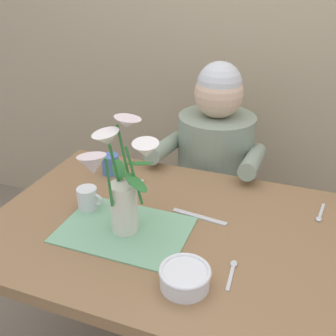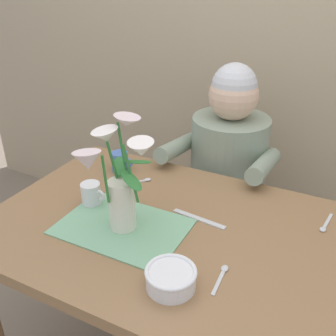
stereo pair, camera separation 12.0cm
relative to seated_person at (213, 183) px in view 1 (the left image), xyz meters
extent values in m
cube|color=tan|center=(0.02, 0.43, 0.69)|extent=(4.00, 0.10, 2.50)
cube|color=olive|center=(0.02, -0.62, 0.16)|extent=(1.20, 0.80, 0.04)
cylinder|color=olive|center=(-0.52, -0.28, -0.21)|extent=(0.06, 0.06, 0.70)
cylinder|color=olive|center=(0.56, -0.28, -0.21)|extent=(0.06, 0.06, 0.70)
cylinder|color=#4C4C56|center=(0.00, 0.00, -0.36)|extent=(0.30, 0.30, 0.40)
cylinder|color=gray|center=(0.00, 0.00, 0.09)|extent=(0.34, 0.34, 0.50)
sphere|color=#DBB293|center=(0.00, 0.00, 0.44)|extent=(0.21, 0.21, 0.21)
sphere|color=silver|center=(0.00, 0.00, 0.48)|extent=(0.19, 0.19, 0.19)
cylinder|color=gray|center=(-0.19, -0.14, 0.22)|extent=(0.07, 0.33, 0.12)
cylinder|color=gray|center=(0.19, -0.14, 0.22)|extent=(0.07, 0.33, 0.12)
cube|color=#7AB289|center=(-0.12, -0.69, 0.18)|extent=(0.40, 0.28, 0.00)
cylinder|color=silver|center=(-0.11, -0.69, 0.26)|extent=(0.08, 0.08, 0.17)
cylinder|color=#2D7533|center=(-0.07, -0.69, 0.39)|extent=(0.06, 0.02, 0.18)
cone|color=white|center=(-0.03, -0.70, 0.48)|extent=(0.09, 0.09, 0.05)
sphere|color=#E5D14C|center=(-0.03, -0.70, 0.48)|extent=(0.02, 0.02, 0.02)
cylinder|color=#2D7533|center=(-0.12, -0.66, 0.41)|extent=(0.08, 0.07, 0.21)
cone|color=silver|center=(-0.12, -0.63, 0.52)|extent=(0.11, 0.11, 0.04)
sphere|color=#E5D14C|center=(-0.12, -0.63, 0.52)|extent=(0.02, 0.02, 0.02)
cylinder|color=#2D7533|center=(-0.14, -0.69, 0.39)|extent=(0.01, 0.06, 0.18)
cone|color=white|center=(-0.16, -0.68, 0.48)|extent=(0.12, 0.12, 0.05)
sphere|color=#E5D14C|center=(-0.16, -0.68, 0.49)|extent=(0.02, 0.02, 0.02)
cylinder|color=#2D7533|center=(-0.13, -0.74, 0.37)|extent=(0.01, 0.02, 0.16)
cone|color=silver|center=(-0.14, -0.79, 0.45)|extent=(0.12, 0.12, 0.06)
sphere|color=#E5D14C|center=(-0.14, -0.79, 0.46)|extent=(0.02, 0.02, 0.02)
ellipsoid|color=#2D7533|center=(-0.06, -0.71, 0.38)|extent=(0.10, 0.07, 0.04)
ellipsoid|color=#2D7533|center=(-0.08, -0.64, 0.40)|extent=(0.09, 0.09, 0.03)
ellipsoid|color=#2D7533|center=(-0.15, -0.64, 0.37)|extent=(0.09, 0.09, 0.05)
cylinder|color=white|center=(0.13, -0.85, 0.20)|extent=(0.13, 0.13, 0.05)
torus|color=white|center=(0.13, -0.85, 0.23)|extent=(0.14, 0.14, 0.01)
cube|color=silver|center=(0.08, -0.54, 0.18)|extent=(0.19, 0.04, 0.00)
cylinder|color=silver|center=(-0.29, -0.62, 0.22)|extent=(0.07, 0.07, 0.08)
torus|color=silver|center=(-0.25, -0.62, 0.22)|extent=(0.04, 0.01, 0.04)
cylinder|color=#476BB7|center=(-0.34, -0.37, 0.22)|extent=(0.07, 0.07, 0.08)
torus|color=#476BB7|center=(-0.30, -0.37, 0.22)|extent=(0.04, 0.01, 0.04)
cube|color=silver|center=(-0.23, -0.43, 0.18)|extent=(0.08, 0.08, 0.00)
ellipsoid|color=silver|center=(-0.20, -0.39, 0.18)|extent=(0.03, 0.03, 0.01)
cube|color=silver|center=(0.24, -0.78, 0.18)|extent=(0.01, 0.10, 0.00)
ellipsoid|color=silver|center=(0.24, -0.73, 0.18)|extent=(0.02, 0.03, 0.01)
cube|color=silver|center=(0.46, -0.36, 0.18)|extent=(0.02, 0.10, 0.00)
ellipsoid|color=silver|center=(0.45, -0.42, 0.18)|extent=(0.02, 0.03, 0.01)
camera|label=1|loc=(0.36, -1.57, 0.92)|focal=41.28mm
camera|label=2|loc=(0.47, -1.52, 0.92)|focal=41.28mm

